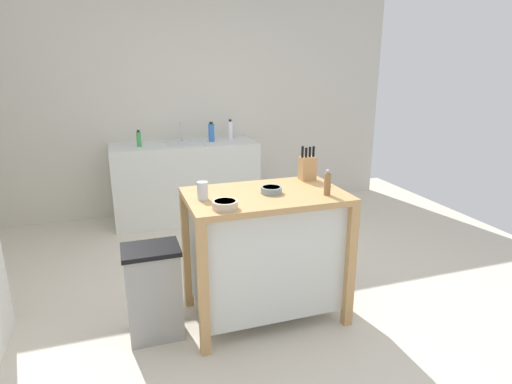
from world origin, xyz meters
TOP-DOWN VIEW (x-y plane):
  - ground_plane at (0.00, 0.00)m, footprint 6.03×6.03m
  - wall_back at (0.00, 2.51)m, footprint 5.02×0.10m
  - kitchen_island at (0.03, -0.02)m, footprint 1.05×0.65m
  - knife_block at (0.44, 0.21)m, footprint 0.11×0.09m
  - bowl_ceramic_small at (-0.30, -0.24)m, footprint 0.15×0.15m
  - bowl_ceramic_wide at (0.07, -0.03)m, footprint 0.14×0.14m
  - drinking_cup at (-0.39, -0.02)m, footprint 0.07×0.07m
  - pepper_grinder at (0.40, -0.18)m, footprint 0.04×0.04m
  - trash_bin at (-0.74, -0.02)m, footprint 0.36×0.28m
  - sink_counter at (-0.16, 2.16)m, footprint 1.61×0.60m
  - sink_faucet at (-0.16, 2.30)m, footprint 0.02×0.02m
  - bottle_dish_soap at (0.41, 2.27)m, footprint 0.05×0.05m
  - bottle_spray_cleaner at (0.16, 2.18)m, footprint 0.07×0.07m
  - bottle_hand_soap at (-0.65, 2.12)m, footprint 0.05×0.05m

SIDE VIEW (x-z plane):
  - ground_plane at x=0.00m, z-range 0.00..0.00m
  - trash_bin at x=-0.74m, z-range 0.00..0.63m
  - sink_counter at x=-0.16m, z-range 0.00..0.89m
  - kitchen_island at x=0.03m, z-range 0.05..0.97m
  - bowl_ceramic_wide at x=0.07m, z-range 0.92..0.96m
  - bowl_ceramic_small at x=-0.30m, z-range 0.92..0.96m
  - bottle_hand_soap at x=-0.65m, z-range 0.88..1.05m
  - drinking_cup at x=-0.39m, z-range 0.91..1.03m
  - bottle_spray_cleaner at x=0.16m, z-range 0.88..1.10m
  - bottle_dish_soap at x=0.41m, z-range 0.88..1.11m
  - sink_faucet at x=-0.16m, z-range 0.88..1.10m
  - pepper_grinder at x=0.40m, z-range 0.91..1.08m
  - knife_block at x=0.44m, z-range 0.88..1.13m
  - wall_back at x=0.00m, z-range 0.00..2.60m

